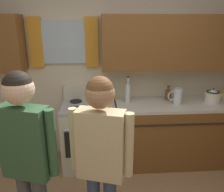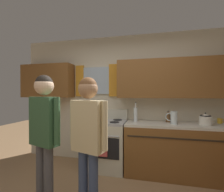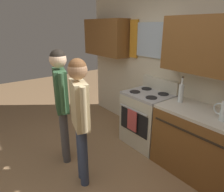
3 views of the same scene
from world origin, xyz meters
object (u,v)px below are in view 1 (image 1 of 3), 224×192
(bottle_tall_clear, at_px, (128,93))
(mug_mustard_yellow, at_px, (224,94))
(stove_oven, at_px, (89,134))
(bottle_squat_brown, at_px, (168,95))
(adult_in_plaid, at_px, (101,152))
(stovetop_kettle, at_px, (213,96))
(water_pitcher, at_px, (177,96))
(adult_left, at_px, (26,150))

(bottle_tall_clear, height_order, mug_mustard_yellow, bottle_tall_clear)
(stove_oven, bearing_deg, mug_mustard_yellow, 5.57)
(bottle_squat_brown, bearing_deg, adult_in_plaid, -123.83)
(stovetop_kettle, xyz_separation_m, water_pitcher, (-0.50, -0.03, 0.02))
(mug_mustard_yellow, bearing_deg, water_pitcher, -162.58)
(stove_oven, distance_m, adult_in_plaid, 1.44)
(stove_oven, height_order, water_pitcher, water_pitcher)
(bottle_squat_brown, relative_size, bottle_tall_clear, 0.56)
(mug_mustard_yellow, bearing_deg, adult_left, -148.04)
(stove_oven, height_order, adult_left, adult_left)
(stove_oven, relative_size, mug_mustard_yellow, 9.15)
(water_pitcher, height_order, adult_in_plaid, adult_in_plaid)
(bottle_squat_brown, height_order, mug_mustard_yellow, bottle_squat_brown)
(stove_oven, xyz_separation_m, bottle_tall_clear, (0.54, 0.06, 0.57))
(stovetop_kettle, xyz_separation_m, adult_left, (-2.11, -1.28, 0.04))
(adult_left, distance_m, adult_in_plaid, 0.56)
(bottle_squat_brown, xyz_separation_m, adult_in_plaid, (-0.98, -1.46, 0.03))
(water_pitcher, bearing_deg, mug_mustard_yellow, 17.42)
(adult_left, bearing_deg, stovetop_kettle, 31.19)
(bottle_tall_clear, height_order, adult_left, adult_left)
(water_pitcher, bearing_deg, adult_left, -142.13)
(adult_in_plaid, bearing_deg, stovetop_kettle, 40.01)
(bottle_tall_clear, bearing_deg, stovetop_kettle, -4.18)
(stove_oven, bearing_deg, water_pitcher, -2.72)
(stovetop_kettle, relative_size, water_pitcher, 1.24)
(water_pitcher, bearing_deg, stovetop_kettle, 3.24)
(bottle_squat_brown, xyz_separation_m, bottle_tall_clear, (-0.59, -0.07, 0.06))
(mug_mustard_yellow, relative_size, adult_in_plaid, 0.08)
(bottle_squat_brown, bearing_deg, stovetop_kettle, -15.54)
(stovetop_kettle, relative_size, adult_left, 0.17)
(stove_oven, distance_m, mug_mustard_yellow, 2.05)
(water_pitcher, distance_m, adult_left, 2.04)
(adult_in_plaid, bearing_deg, water_pitcher, 50.60)
(water_pitcher, bearing_deg, stove_oven, 177.28)
(stove_oven, xyz_separation_m, stovetop_kettle, (1.69, -0.03, 0.53))
(stove_oven, bearing_deg, stovetop_kettle, -0.94)
(bottle_squat_brown, relative_size, adult_in_plaid, 0.13)
(bottle_tall_clear, bearing_deg, adult_in_plaid, -105.81)
(bottle_tall_clear, height_order, adult_in_plaid, adult_in_plaid)
(bottle_tall_clear, xyz_separation_m, adult_in_plaid, (-0.39, -1.38, -0.03))
(stovetop_kettle, height_order, adult_in_plaid, adult_in_plaid)
(stove_oven, relative_size, bottle_tall_clear, 3.00)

